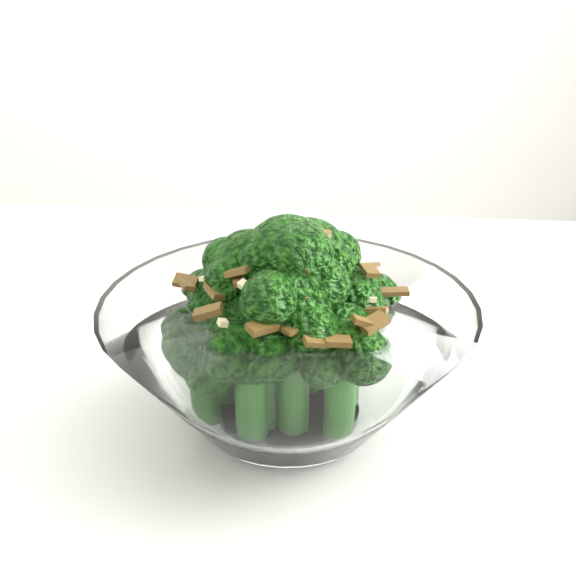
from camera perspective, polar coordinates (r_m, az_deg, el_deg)
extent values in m
cube|color=white|center=(0.59, -19.58, -9.74)|extent=(1.35, 1.04, 0.04)
cylinder|color=white|center=(0.53, 0.00, -9.16)|extent=(0.09, 0.09, 0.01)
cylinder|color=#225B18|center=(0.50, 0.00, -4.14)|extent=(0.02, 0.02, 0.09)
sphere|color=#1E5B11|center=(0.47, 0.00, 2.01)|extent=(0.05, 0.05, 0.05)
cylinder|color=#225B18|center=(0.52, 1.43, -3.25)|extent=(0.02, 0.02, 0.08)
sphere|color=#1E5B11|center=(0.50, 1.49, 2.17)|extent=(0.05, 0.05, 0.05)
cylinder|color=#225B18|center=(0.51, -2.51, -4.22)|extent=(0.02, 0.02, 0.08)
sphere|color=#1E5B11|center=(0.49, -2.62, 1.18)|extent=(0.05, 0.05, 0.05)
cylinder|color=#225B18|center=(0.48, 0.40, -6.39)|extent=(0.02, 0.02, 0.08)
sphere|color=#1E5B11|center=(0.46, 0.42, -1.05)|extent=(0.05, 0.05, 0.05)
cylinder|color=#225B18|center=(0.51, 4.11, -5.25)|extent=(0.02, 0.02, 0.06)
sphere|color=#1E5B11|center=(0.49, 4.26, -1.03)|extent=(0.05, 0.05, 0.05)
cylinder|color=#225B18|center=(0.52, -4.28, -5.05)|extent=(0.02, 0.02, 0.06)
sphere|color=#1E5B11|center=(0.50, -4.43, -0.99)|extent=(0.05, 0.05, 0.05)
cylinder|color=#225B18|center=(0.48, 3.71, -7.88)|extent=(0.02, 0.02, 0.05)
sphere|color=#1E5B11|center=(0.46, 3.84, -3.84)|extent=(0.05, 0.05, 0.05)
cylinder|color=#225B18|center=(0.48, -2.66, -8.10)|extent=(0.02, 0.02, 0.05)
sphere|color=#1E5B11|center=(0.46, -2.75, -4.22)|extent=(0.04, 0.04, 0.04)
cylinder|color=#225B18|center=(0.55, 4.53, -4.25)|extent=(0.02, 0.02, 0.04)
sphere|color=#1E5B11|center=(0.53, 4.65, -1.19)|extent=(0.04, 0.04, 0.04)
cylinder|color=#225B18|center=(0.50, -5.89, -7.46)|extent=(0.02, 0.02, 0.04)
sphere|color=#1E5B11|center=(0.48, -6.06, -4.26)|extent=(0.04, 0.04, 0.04)
cylinder|color=#225B18|center=(0.55, -0.09, -3.64)|extent=(0.02, 0.02, 0.05)
sphere|color=#1E5B11|center=(0.54, -0.09, -0.50)|extent=(0.04, 0.04, 0.04)
cylinder|color=#225B18|center=(0.50, -2.10, -7.00)|extent=(0.02, 0.02, 0.05)
sphere|color=#1E5B11|center=(0.48, -2.17, -3.17)|extent=(0.05, 0.05, 0.05)
cylinder|color=#225B18|center=(0.49, -1.68, -6.73)|extent=(0.02, 0.02, 0.06)
sphere|color=#1E5B11|center=(0.47, -1.75, -2.36)|extent=(0.05, 0.05, 0.05)
cube|color=brown|center=(0.49, 0.38, 4.02)|extent=(0.01, 0.01, 0.01)
cube|color=brown|center=(0.45, -3.51, 0.53)|extent=(0.01, 0.01, 0.00)
cube|color=brown|center=(0.44, 5.52, -2.45)|extent=(0.02, 0.01, 0.01)
cube|color=brown|center=(0.48, -7.22, 0.24)|extent=(0.01, 0.01, 0.01)
cube|color=brown|center=(0.43, 3.55, -3.78)|extent=(0.02, 0.01, 0.01)
cube|color=brown|center=(0.47, -0.70, 4.48)|extent=(0.02, 0.01, 0.01)
cube|color=brown|center=(0.50, -4.86, 1.85)|extent=(0.02, 0.02, 0.00)
cube|color=brown|center=(0.48, 5.84, 1.25)|extent=(0.01, 0.02, 0.00)
cube|color=brown|center=(0.45, -5.70, -1.69)|extent=(0.02, 0.01, 0.01)
cube|color=brown|center=(0.43, 1.91, -3.81)|extent=(0.01, 0.01, 0.01)
cube|color=brown|center=(0.45, -3.66, 1.16)|extent=(0.02, 0.01, 0.01)
cube|color=brown|center=(0.44, 1.08, -0.36)|extent=(0.01, 0.02, 0.01)
cube|color=brown|center=(0.51, -3.16, 2.60)|extent=(0.02, 0.01, 0.01)
cube|color=brown|center=(0.48, 7.60, -0.25)|extent=(0.02, 0.01, 0.00)
cube|color=brown|center=(0.45, -0.03, 2.84)|extent=(0.02, 0.02, 0.01)
cube|color=brown|center=(0.53, 4.26, 2.29)|extent=(0.02, 0.02, 0.01)
cube|color=brown|center=(0.52, 4.01, 1.91)|extent=(0.01, 0.02, 0.01)
cube|color=brown|center=(0.43, -1.84, -2.78)|extent=(0.02, 0.02, 0.01)
cube|color=brown|center=(0.46, -5.16, -0.20)|extent=(0.01, 0.02, 0.01)
cube|color=brown|center=(0.45, 0.98, 1.63)|extent=(0.01, 0.02, 0.01)
cube|color=brown|center=(0.54, 0.81, 2.66)|extent=(0.02, 0.02, 0.01)
cube|color=brown|center=(0.49, -3.59, 3.28)|extent=(0.01, 0.01, 0.01)
cube|color=brown|center=(0.47, 2.03, 3.96)|extent=(0.02, 0.02, 0.01)
cube|color=brown|center=(0.53, -0.02, 2.55)|extent=(0.01, 0.02, 0.01)
cube|color=brown|center=(0.49, -7.29, 0.48)|extent=(0.02, 0.01, 0.01)
cube|color=brown|center=(0.46, 6.33, -1.58)|extent=(0.01, 0.01, 0.01)
cube|color=brown|center=(0.50, 4.04, 2.99)|extent=(0.02, 0.02, 0.01)
cube|color=brown|center=(0.50, 5.73, 1.64)|extent=(0.02, 0.01, 0.01)
cube|color=brown|center=(0.51, 4.55, 1.90)|extent=(0.01, 0.02, 0.01)
cube|color=brown|center=(0.48, -1.36, 3.77)|extent=(0.02, 0.02, 0.01)
cube|color=brown|center=(0.47, -1.85, 3.81)|extent=(0.01, 0.01, 0.01)
cube|color=brown|center=(0.43, 0.55, -2.87)|extent=(0.02, 0.01, 0.00)
cube|color=brown|center=(0.45, 0.56, 1.14)|extent=(0.02, 0.02, 0.01)
cube|color=brown|center=(0.44, -0.51, -0.99)|extent=(0.01, 0.01, 0.01)
cube|color=brown|center=(0.44, 6.13, -2.48)|extent=(0.02, 0.02, 0.01)
cube|color=beige|center=(0.51, 0.67, 3.63)|extent=(0.00, 0.00, 0.00)
cube|color=beige|center=(0.46, 6.08, -0.84)|extent=(0.01, 0.01, 0.00)
cube|color=beige|center=(0.51, -3.57, 3.12)|extent=(0.01, 0.01, 0.00)
cube|color=beige|center=(0.53, -1.88, 2.60)|extent=(0.01, 0.01, 0.01)
cube|color=beige|center=(0.53, -2.46, 2.98)|extent=(0.01, 0.01, 0.01)
cube|color=beige|center=(0.51, 3.74, 2.50)|extent=(0.01, 0.00, 0.00)
cube|color=beige|center=(0.47, -5.45, 0.93)|extent=(0.01, 0.01, 0.00)
cube|color=beige|center=(0.43, 2.33, -2.81)|extent=(0.01, 0.01, 0.01)
cube|color=beige|center=(0.51, -4.45, 2.41)|extent=(0.00, 0.00, 0.00)
cube|color=beige|center=(0.44, -4.66, -2.47)|extent=(0.01, 0.01, 0.01)
cube|color=beige|center=(0.45, -3.21, 0.25)|extent=(0.01, 0.01, 0.01)
cube|color=beige|center=(0.47, -6.03, 0.69)|extent=(0.01, 0.01, 0.00)
cube|color=beige|center=(0.50, 4.52, 2.47)|extent=(0.01, 0.01, 0.01)
cube|color=beige|center=(0.51, -0.36, 3.33)|extent=(0.00, 0.00, 0.00)
cube|color=beige|center=(0.53, -3.42, 2.74)|extent=(0.01, 0.01, 0.00)
cube|color=beige|center=(0.48, -0.48, 4.49)|extent=(0.01, 0.01, 0.01)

